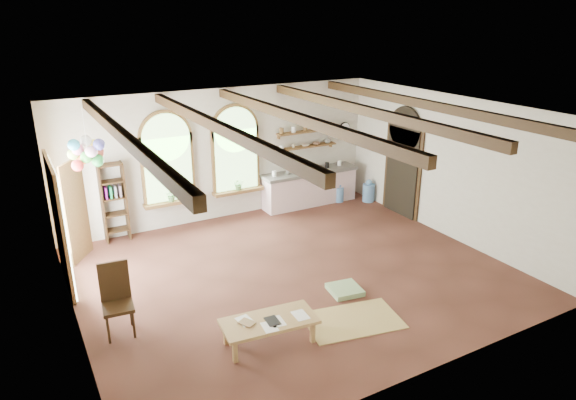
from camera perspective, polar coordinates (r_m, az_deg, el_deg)
floor at (r=10.25m, az=0.70°, el=-8.11°), size 8.00×8.00×0.00m
ceiling_beams at (r=9.20m, az=0.78°, el=9.19°), size 6.20×6.80×0.18m
window_left at (r=12.11m, az=-13.24°, el=4.17°), size 1.30×0.28×2.20m
window_right at (r=12.65m, az=-5.83°, el=5.27°), size 1.30×0.28×2.20m
left_doorway at (r=10.33m, az=-24.04°, el=-2.68°), size 0.10×1.90×2.50m
right_doorway at (r=13.13m, az=12.53°, el=3.03°), size 0.10×1.30×2.40m
kitchen_counter at (r=13.67m, az=2.42°, el=1.43°), size 2.68×0.62×0.94m
wall_shelf_lower at (r=13.52m, az=2.09°, el=5.96°), size 1.70×0.24×0.04m
wall_shelf_upper at (r=13.43m, az=2.11°, el=7.62°), size 1.70×0.24×0.04m
wall_clock at (r=14.17m, az=6.33°, el=7.96°), size 0.32×0.04×0.32m
bookshelf at (r=11.96m, az=-18.77°, el=-0.27°), size 0.53×0.32×1.80m
coffee_table at (r=8.09m, az=-2.11°, el=-13.44°), size 1.53×0.83×0.42m
side_chair at (r=8.75m, az=-18.27°, el=-11.98°), size 0.52×0.52×1.18m
floor_mat at (r=8.86m, az=7.20°, el=-13.11°), size 1.73×1.26×0.02m
floor_cushion at (r=9.63m, az=6.34°, el=-9.88°), size 0.63×0.63×0.10m
water_jug_a at (r=14.00m, az=5.65°, el=0.73°), size 0.27×0.27×0.53m
water_jug_b at (r=14.11m, az=8.94°, el=0.90°), size 0.32×0.32×0.62m
balloon_cluster at (r=10.52m, az=-21.40°, el=4.92°), size 0.68×0.74×1.14m
table_book at (r=7.94m, az=-4.97°, el=-13.72°), size 0.27×0.30×0.02m
tablet at (r=8.02m, az=-1.75°, el=-13.28°), size 0.21×0.29×0.01m
potted_plant_left at (r=12.24m, az=-12.81°, el=0.53°), size 0.27×0.23×0.30m
potted_plant_right at (r=12.78m, az=-5.52°, el=1.78°), size 0.27×0.23×0.30m
shelf_cup_a at (r=13.14m, az=-0.72°, el=5.87°), size 0.12×0.10×0.10m
shelf_cup_b at (r=13.31m, az=0.61°, el=6.04°), size 0.10×0.10×0.09m
shelf_bowl_a at (r=13.48m, az=1.91°, el=6.13°), size 0.22×0.22×0.05m
shelf_bowl_b at (r=13.66m, az=3.18°, el=6.31°), size 0.20×0.20×0.06m
shelf_vase at (r=13.83m, az=4.42°, el=6.73°), size 0.18×0.18×0.19m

